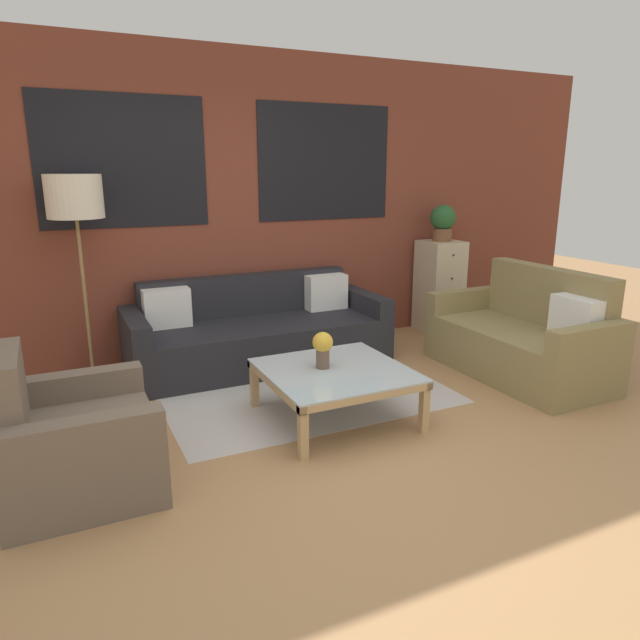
# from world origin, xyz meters

# --- Properties ---
(ground_plane) EXTENTS (16.00, 16.00, 0.00)m
(ground_plane) POSITION_xyz_m (0.00, 0.00, 0.00)
(ground_plane) COLOR #AD7F51
(wall_back_brick) EXTENTS (8.40, 0.09, 2.80)m
(wall_back_brick) POSITION_xyz_m (0.00, 2.44, 1.41)
(wall_back_brick) COLOR brown
(wall_back_brick) RESTS_ON ground_plane
(rug) EXTENTS (2.22, 1.66, 0.00)m
(rug) POSITION_xyz_m (0.13, 1.18, 0.00)
(rug) COLOR #BCB7B2
(rug) RESTS_ON ground_plane
(couch_dark) EXTENTS (2.33, 0.88, 0.78)m
(couch_dark) POSITION_xyz_m (0.05, 1.95, 0.28)
(couch_dark) COLOR #232328
(couch_dark) RESTS_ON ground_plane
(settee_vintage) EXTENTS (0.80, 1.58, 0.92)m
(settee_vintage) POSITION_xyz_m (2.02, 0.67, 0.31)
(settee_vintage) COLOR olive
(settee_vintage) RESTS_ON ground_plane
(armchair_corner) EXTENTS (0.80, 0.87, 0.84)m
(armchair_corner) POSITION_xyz_m (-1.60, 0.35, 0.28)
(armchair_corner) COLOR #6B5B4C
(armchair_corner) RESTS_ON ground_plane
(coffee_table) EXTENTS (0.97, 0.97, 0.37)m
(coffee_table) POSITION_xyz_m (0.13, 0.56, 0.32)
(coffee_table) COLOR silver
(coffee_table) RESTS_ON ground_plane
(floor_lamp) EXTENTS (0.43, 0.43, 1.70)m
(floor_lamp) POSITION_xyz_m (-1.37, 2.13, 1.48)
(floor_lamp) COLOR olive
(floor_lamp) RESTS_ON ground_plane
(drawer_cabinet) EXTENTS (0.41, 0.43, 0.99)m
(drawer_cabinet) POSITION_xyz_m (2.23, 2.15, 0.50)
(drawer_cabinet) COLOR #C6B793
(drawer_cabinet) RESTS_ON ground_plane
(potted_plant) EXTENTS (0.27, 0.27, 0.38)m
(potted_plant) POSITION_xyz_m (2.23, 2.15, 1.20)
(potted_plant) COLOR brown
(potted_plant) RESTS_ON drawer_cabinet
(flower_vase) EXTENTS (0.14, 0.14, 0.26)m
(flower_vase) POSITION_xyz_m (0.07, 0.62, 0.53)
(flower_vase) COLOR brown
(flower_vase) RESTS_ON coffee_table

